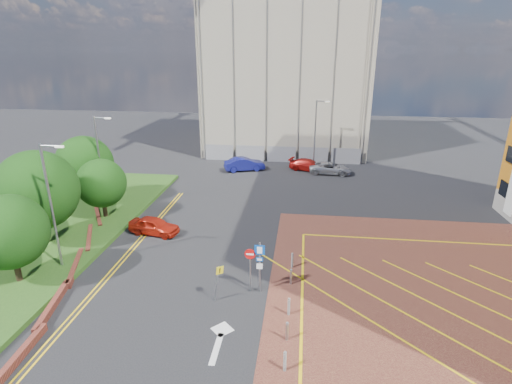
% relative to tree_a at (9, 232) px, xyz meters
% --- Properties ---
extents(ground, '(140.00, 140.00, 0.00)m').
position_rel_tree_a_xyz_m(ground, '(14.00, 0.00, -3.50)').
color(ground, black).
rests_on(ground, ground).
extents(forecourt, '(26.00, 26.00, 0.02)m').
position_rel_tree_a_xyz_m(forecourt, '(28.00, 0.00, -3.49)').
color(forecourt, brown).
rests_on(forecourt, ground).
extents(grass_bed, '(14.00, 32.00, 0.30)m').
position_rel_tree_a_xyz_m(grass_bed, '(-4.00, 6.00, -3.35)').
color(grass_bed, '#224817').
rests_on(grass_bed, ground).
extents(retaining_wall, '(6.06, 20.33, 0.40)m').
position_rel_tree_a_xyz_m(retaining_wall, '(2.20, 2.00, -3.30)').
color(retaining_wall, brown).
rests_on(retaining_wall, ground).
extents(tree_a, '(4.40, 4.40, 5.41)m').
position_rel_tree_a_xyz_m(tree_a, '(0.00, 0.00, 0.00)').
color(tree_a, '#3D2B1C').
rests_on(tree_a, grass_bed).
extents(tree_b, '(5.60, 5.60, 6.74)m').
position_rel_tree_a_xyz_m(tree_b, '(-1.50, 5.00, 0.73)').
color(tree_b, '#3D2B1C').
rests_on(tree_b, grass_bed).
extents(tree_c, '(4.00, 4.00, 4.90)m').
position_rel_tree_a_xyz_m(tree_c, '(0.50, 10.00, -0.31)').
color(tree_c, '#3D2B1C').
rests_on(tree_c, grass_bed).
extents(tree_d, '(5.00, 5.00, 6.08)m').
position_rel_tree_a_xyz_m(tree_d, '(-2.50, 13.00, 0.37)').
color(tree_d, '#3D2B1C').
rests_on(tree_d, grass_bed).
extents(lamp_left_near, '(1.53, 0.16, 8.00)m').
position_rel_tree_a_xyz_m(lamp_left_near, '(1.58, 2.00, 1.16)').
color(lamp_left_near, '#9EA0A8').
rests_on(lamp_left_near, grass_bed).
extents(lamp_left_far, '(1.53, 0.16, 8.00)m').
position_rel_tree_a_xyz_m(lamp_left_far, '(-0.42, 12.00, 1.16)').
color(lamp_left_far, '#9EA0A8').
rests_on(lamp_left_far, grass_bed).
extents(lamp_back, '(1.53, 0.16, 8.00)m').
position_rel_tree_a_xyz_m(lamp_back, '(18.08, 28.00, 0.86)').
color(lamp_back, '#9EA0A8').
rests_on(lamp_back, ground).
extents(sign_cluster, '(1.17, 0.12, 3.20)m').
position_rel_tree_a_xyz_m(sign_cluster, '(14.30, 0.98, -1.55)').
color(sign_cluster, '#9EA0A8').
rests_on(sign_cluster, ground).
extents(warning_sign, '(0.59, 0.38, 2.25)m').
position_rel_tree_a_xyz_m(warning_sign, '(12.30, -0.22, -2.07)').
color(warning_sign, '#9EA0A8').
rests_on(warning_sign, ground).
extents(bollard_row, '(0.14, 11.14, 0.90)m').
position_rel_tree_a_xyz_m(bollard_row, '(16.30, -1.67, -3.03)').
color(bollard_row, '#9EA0A8').
rests_on(bollard_row, forecourt).
extents(construction_building, '(21.20, 19.20, 22.00)m').
position_rel_tree_a_xyz_m(construction_building, '(14.00, 40.00, 7.50)').
color(construction_building, '#A69B88').
rests_on(construction_building, ground).
extents(construction_fence, '(21.60, 0.06, 2.00)m').
position_rel_tree_a_xyz_m(construction_fence, '(15.00, 30.00, -2.50)').
color(construction_fence, gray).
rests_on(construction_fence, ground).
extents(car_red_left, '(4.15, 2.27, 1.34)m').
position_rel_tree_a_xyz_m(car_red_left, '(5.55, 7.81, -2.83)').
color(car_red_left, red).
rests_on(car_red_left, ground).
extents(car_blue_back, '(4.99, 3.16, 1.55)m').
position_rel_tree_a_xyz_m(car_blue_back, '(9.90, 25.65, -2.73)').
color(car_blue_back, navy).
rests_on(car_blue_back, ground).
extents(car_red_back, '(4.92, 3.15, 1.33)m').
position_rel_tree_a_xyz_m(car_red_back, '(17.40, 26.57, -2.84)').
color(car_red_back, '#9B100D').
rests_on(car_red_back, ground).
extents(car_silver_back, '(4.93, 2.57, 1.32)m').
position_rel_tree_a_xyz_m(car_silver_back, '(19.89, 25.55, -2.84)').
color(car_silver_back, '#A5A6AC').
rests_on(car_silver_back, ground).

